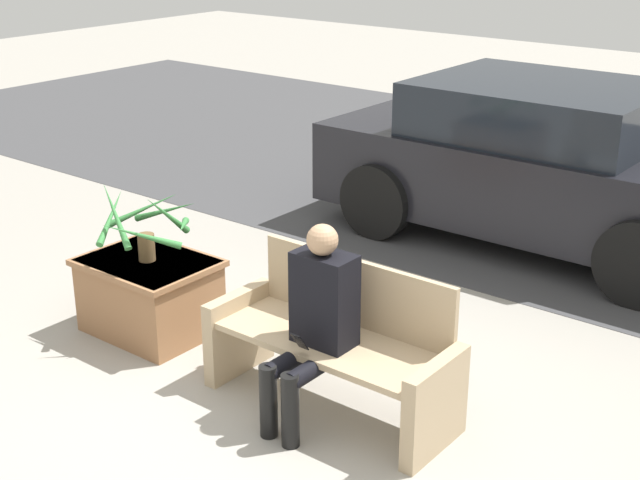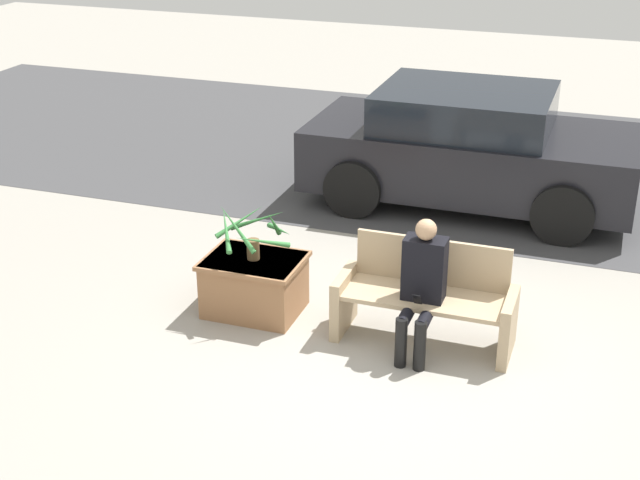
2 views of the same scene
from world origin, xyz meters
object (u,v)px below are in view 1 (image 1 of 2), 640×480
Objects in this scene: person_seated at (315,318)px; planter_box at (150,293)px; bench at (335,344)px; potted_plant at (147,225)px; parked_car at (544,163)px.

planter_box is (-1.63, 0.17, -0.36)m from person_seated.
bench is 1.68m from potted_plant.
bench is 3.46m from parked_car.
person_seated is 1.56× the size of potted_plant.
person_seated is at bearing -5.86° from planter_box.
potted_plant is at bearing 173.66° from person_seated.
bench is 2.03× the size of potted_plant.
parked_car is (1.35, 3.44, -0.09)m from potted_plant.
person_seated is 1.64m from potted_plant.
parked_car is at bearing 94.69° from bench.
bench is 0.31m from person_seated.
potted_plant is at bearing 72.29° from planter_box.
bench is 1.64m from planter_box.
bench reaches higher than planter_box.
potted_plant is 0.20× the size of parked_car.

